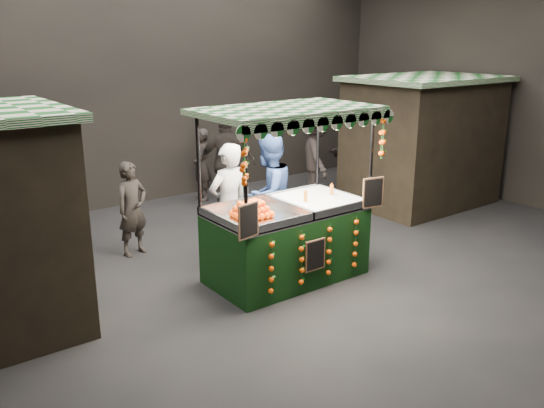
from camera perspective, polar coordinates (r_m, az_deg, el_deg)
ground at (r=8.35m, az=2.98°, el=-7.19°), size 12.00×12.00×0.00m
market_hall at (r=7.65m, az=3.37°, el=16.70°), size 12.10×10.10×5.05m
neighbour_stall_right at (r=12.04m, az=14.83°, el=6.17°), size 3.00×2.20×2.60m
juice_stall at (r=7.99m, az=1.67°, el=-2.44°), size 2.53×1.48×2.45m
vendor_grey at (r=8.47m, az=-4.35°, el=-0.13°), size 0.72×0.51×1.87m
vendor_blue at (r=8.88m, az=-0.35°, el=0.91°), size 1.11×0.97×1.93m
shopper_0 at (r=9.17m, az=-13.86°, el=-0.47°), size 0.62×0.49×1.50m
shopper_1 at (r=11.67m, az=10.72°, el=3.49°), size 0.97×0.93×1.57m
shopper_2 at (r=11.28m, az=-4.52°, el=4.17°), size 1.19×1.03×1.91m
shopper_3 at (r=12.05m, az=4.47°, el=4.79°), size 1.14×1.37×1.84m
shopper_4 at (r=10.58m, az=-21.82°, el=1.90°), size 1.03×0.86×1.80m
shopper_5 at (r=12.29m, az=8.55°, el=4.47°), size 0.91×1.62×1.67m
shopper_6 at (r=12.06m, az=-7.06°, el=3.94°), size 0.41×0.58×1.52m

